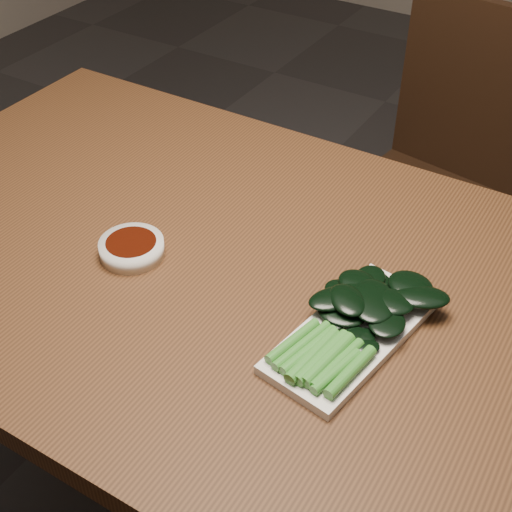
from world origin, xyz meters
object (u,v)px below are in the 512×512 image
Objects in this scene: chair_far at (440,176)px; serving_plate at (352,334)px; table at (252,305)px; sauce_bowl at (132,248)px; gai_lan at (359,313)px.

serving_plate is (0.14, -0.85, 0.27)m from chair_far.
chair_far is (0.05, 0.80, -0.19)m from table.
table is at bearing 19.82° from sauce_bowl.
sauce_bowl reaches higher than table.
gai_lan reaches higher than table.
gai_lan is (0.19, -0.03, 0.10)m from table.
gai_lan is at bearing -71.12° from chair_far.
sauce_bowl is (-0.18, -0.06, 0.08)m from table.
chair_far is at bearing 86.68° from table.
serving_plate is at bearing -71.31° from chair_far.
chair_far is 3.15× the size of serving_plate.
serving_plate is at bearing -87.52° from gai_lan.
chair_far is 8.95× the size of sauce_bowl.
gai_lan is at bearing 92.48° from serving_plate.
chair_far reaches higher than table.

